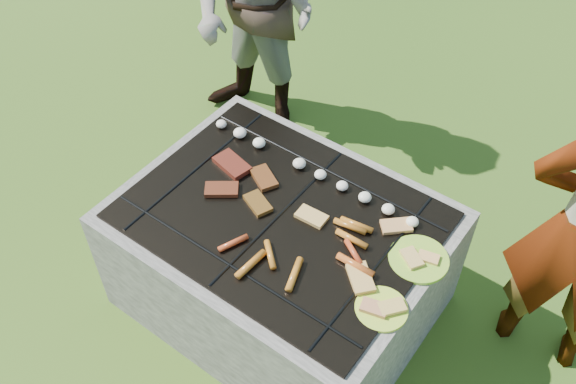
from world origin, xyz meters
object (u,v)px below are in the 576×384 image
at_px(plate_far, 418,259).
at_px(fire_pit, 281,263).
at_px(plate_near, 382,308).
at_px(bystander, 255,9).

bearing_deg(plate_far, fire_pit, -166.72).
xyz_separation_m(fire_pit, plate_near, (0.56, -0.14, 0.33)).
height_order(plate_near, bystander, bystander).
xyz_separation_m(plate_near, bystander, (-1.45, 1.10, 0.16)).
relative_size(fire_pit, plate_far, 4.57).
bearing_deg(plate_far, bystander, 150.37).
relative_size(plate_far, plate_near, 1.27).
distance_m(fire_pit, plate_far, 0.66).
bearing_deg(fire_pit, plate_near, -14.31).
relative_size(fire_pit, plate_near, 5.81).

